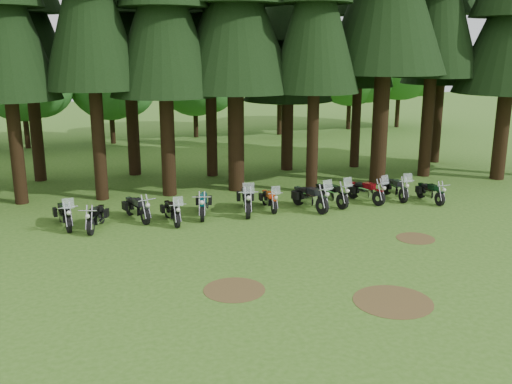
{
  "coord_description": "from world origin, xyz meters",
  "views": [
    {
      "loc": [
        -6.75,
        -16.78,
        6.82
      ],
      "look_at": [
        -0.26,
        5.0,
        1.0
      ],
      "focal_mm": 40.0,
      "sensor_mm": 36.0,
      "label": 1
    }
  ],
  "objects_px": {
    "motorcycle_8": "(331,194)",
    "motorcycle_9": "(366,192)",
    "motorcycle_4": "(203,205)",
    "motorcycle_10": "(395,189)",
    "motorcycle_0": "(65,215)",
    "motorcycle_5": "(246,201)",
    "motorcycle_1": "(96,218)",
    "motorcycle_3": "(172,212)",
    "motorcycle_11": "(430,193)",
    "motorcycle_2": "(137,209)",
    "motorcycle_7": "(310,198)",
    "motorcycle_6": "(269,200)"
  },
  "relations": [
    {
      "from": "motorcycle_2",
      "to": "motorcycle_6",
      "type": "distance_m",
      "value": 5.59
    },
    {
      "from": "motorcycle_2",
      "to": "motorcycle_9",
      "type": "xyz_separation_m",
      "value": [
        10.12,
        -0.19,
        0.02
      ]
    },
    {
      "from": "motorcycle_1",
      "to": "motorcycle_10",
      "type": "xyz_separation_m",
      "value": [
        13.33,
        0.74,
        0.03
      ]
    },
    {
      "from": "motorcycle_0",
      "to": "motorcycle_5",
      "type": "xyz_separation_m",
      "value": [
        7.29,
        -0.1,
        0.06
      ]
    },
    {
      "from": "motorcycle_3",
      "to": "motorcycle_4",
      "type": "distance_m",
      "value": 1.5
    },
    {
      "from": "motorcycle_1",
      "to": "motorcycle_9",
      "type": "xyz_separation_m",
      "value": [
        11.75,
        0.58,
        0.04
      ]
    },
    {
      "from": "motorcycle_6",
      "to": "motorcycle_11",
      "type": "xyz_separation_m",
      "value": [
        7.34,
        -0.87,
        0.0
      ]
    },
    {
      "from": "motorcycle_6",
      "to": "motorcycle_1",
      "type": "bearing_deg",
      "value": -173.1
    },
    {
      "from": "motorcycle_7",
      "to": "motorcycle_9",
      "type": "height_order",
      "value": "motorcycle_7"
    },
    {
      "from": "motorcycle_0",
      "to": "motorcycle_5",
      "type": "bearing_deg",
      "value": -12.15
    },
    {
      "from": "motorcycle_1",
      "to": "motorcycle_7",
      "type": "height_order",
      "value": "motorcycle_7"
    },
    {
      "from": "motorcycle_8",
      "to": "motorcycle_11",
      "type": "bearing_deg",
      "value": -25.18
    },
    {
      "from": "motorcycle_8",
      "to": "motorcycle_9",
      "type": "bearing_deg",
      "value": -15.16
    },
    {
      "from": "motorcycle_9",
      "to": "motorcycle_10",
      "type": "bearing_deg",
      "value": -13.59
    },
    {
      "from": "motorcycle_4",
      "to": "motorcycle_10",
      "type": "height_order",
      "value": "motorcycle_10"
    },
    {
      "from": "motorcycle_2",
      "to": "motorcycle_3",
      "type": "relative_size",
      "value": 1.03
    },
    {
      "from": "motorcycle_0",
      "to": "motorcycle_1",
      "type": "bearing_deg",
      "value": -38.29
    },
    {
      "from": "motorcycle_9",
      "to": "motorcycle_10",
      "type": "distance_m",
      "value": 1.59
    },
    {
      "from": "motorcycle_0",
      "to": "motorcycle_2",
      "type": "height_order",
      "value": "motorcycle_0"
    },
    {
      "from": "motorcycle_0",
      "to": "motorcycle_9",
      "type": "height_order",
      "value": "motorcycle_9"
    },
    {
      "from": "motorcycle_8",
      "to": "motorcycle_5",
      "type": "bearing_deg",
      "value": 165.61
    },
    {
      "from": "motorcycle_0",
      "to": "motorcycle_3",
      "type": "bearing_deg",
      "value": -20.02
    },
    {
      "from": "motorcycle_5",
      "to": "motorcycle_7",
      "type": "relative_size",
      "value": 1.04
    },
    {
      "from": "motorcycle_5",
      "to": "motorcycle_9",
      "type": "xyz_separation_m",
      "value": [
        5.62,
        0.09,
        -0.05
      ]
    },
    {
      "from": "motorcycle_1",
      "to": "motorcycle_11",
      "type": "height_order",
      "value": "motorcycle_1"
    },
    {
      "from": "motorcycle_4",
      "to": "motorcycle_10",
      "type": "xyz_separation_m",
      "value": [
        9.04,
        0.18,
        0.0
      ]
    },
    {
      "from": "motorcycle_7",
      "to": "motorcycle_2",
      "type": "bearing_deg",
      "value": 159.2
    },
    {
      "from": "motorcycle_6",
      "to": "motorcycle_9",
      "type": "bearing_deg",
      "value": 0.39
    },
    {
      "from": "motorcycle_0",
      "to": "motorcycle_2",
      "type": "relative_size",
      "value": 1.04
    },
    {
      "from": "motorcycle_1",
      "to": "motorcycle_11",
      "type": "distance_m",
      "value": 14.56
    },
    {
      "from": "motorcycle_1",
      "to": "motorcycle_7",
      "type": "xyz_separation_m",
      "value": [
        8.88,
        0.15,
        0.07
      ]
    },
    {
      "from": "motorcycle_5",
      "to": "motorcycle_7",
      "type": "height_order",
      "value": "motorcycle_5"
    },
    {
      "from": "motorcycle_2",
      "to": "motorcycle_5",
      "type": "height_order",
      "value": "motorcycle_5"
    },
    {
      "from": "motorcycle_4",
      "to": "motorcycle_2",
      "type": "bearing_deg",
      "value": -170.4
    },
    {
      "from": "motorcycle_1",
      "to": "motorcycle_8",
      "type": "xyz_separation_m",
      "value": [
        10.03,
        0.57,
        0.05
      ]
    },
    {
      "from": "motorcycle_0",
      "to": "motorcycle_8",
      "type": "relative_size",
      "value": 0.97
    },
    {
      "from": "motorcycle_3",
      "to": "motorcycle_8",
      "type": "relative_size",
      "value": 0.91
    },
    {
      "from": "motorcycle_0",
      "to": "motorcycle_5",
      "type": "relative_size",
      "value": 0.89
    },
    {
      "from": "motorcycle_2",
      "to": "motorcycle_1",
      "type": "bearing_deg",
      "value": -173.19
    },
    {
      "from": "motorcycle_5",
      "to": "motorcycle_9",
      "type": "height_order",
      "value": "motorcycle_5"
    },
    {
      "from": "motorcycle_9",
      "to": "motorcycle_11",
      "type": "relative_size",
      "value": 1.1
    },
    {
      "from": "motorcycle_3",
      "to": "motorcycle_7",
      "type": "xyz_separation_m",
      "value": [
        5.96,
        0.19,
        0.08
      ]
    },
    {
      "from": "motorcycle_5",
      "to": "motorcycle_7",
      "type": "distance_m",
      "value": 2.77
    },
    {
      "from": "motorcycle_11",
      "to": "motorcycle_0",
      "type": "bearing_deg",
      "value": 175.25
    },
    {
      "from": "motorcycle_0",
      "to": "motorcycle_9",
      "type": "distance_m",
      "value": 12.91
    },
    {
      "from": "motorcycle_11",
      "to": "motorcycle_1",
      "type": "bearing_deg",
      "value": 177.33
    },
    {
      "from": "motorcycle_8",
      "to": "motorcycle_1",
      "type": "bearing_deg",
      "value": 167.71
    },
    {
      "from": "motorcycle_4",
      "to": "motorcycle_5",
      "type": "distance_m",
      "value": 1.84
    },
    {
      "from": "motorcycle_3",
      "to": "motorcycle_11",
      "type": "distance_m",
      "value": 11.64
    },
    {
      "from": "motorcycle_6",
      "to": "motorcycle_8",
      "type": "distance_m",
      "value": 2.82
    }
  ]
}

